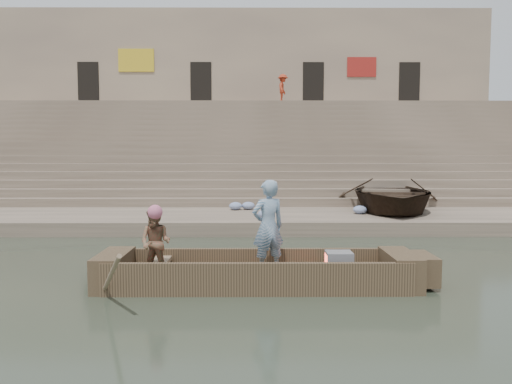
{
  "coord_description": "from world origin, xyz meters",
  "views": [
    {
      "loc": [
        1.25,
        -8.01,
        2.41
      ],
      "look_at": [
        1.32,
        4.35,
        1.4
      ],
      "focal_mm": 35.61,
      "sensor_mm": 36.0,
      "label": 1
    }
  ],
  "objects_px": {
    "main_rowboat": "(257,280)",
    "beached_rowboat": "(391,195)",
    "television": "(338,263)",
    "pedestrian": "(283,88)",
    "standing_man": "(268,227)",
    "rowing_man": "(156,243)"
  },
  "relations": [
    {
      "from": "rowing_man",
      "to": "television",
      "type": "xyz_separation_m",
      "value": [
        3.21,
        0.15,
        -0.39
      ]
    },
    {
      "from": "main_rowboat",
      "to": "standing_man",
      "type": "height_order",
      "value": "standing_man"
    },
    {
      "from": "television",
      "to": "pedestrian",
      "type": "height_order",
      "value": "pedestrian"
    },
    {
      "from": "beached_rowboat",
      "to": "pedestrian",
      "type": "xyz_separation_m",
      "value": [
        -2.87,
        12.93,
        5.06
      ]
    },
    {
      "from": "rowing_man",
      "to": "beached_rowboat",
      "type": "height_order",
      "value": "beached_rowboat"
    },
    {
      "from": "standing_man",
      "to": "rowing_man",
      "type": "bearing_deg",
      "value": -17.2
    },
    {
      "from": "rowing_man",
      "to": "television",
      "type": "height_order",
      "value": "rowing_man"
    },
    {
      "from": "rowing_man",
      "to": "standing_man",
      "type": "bearing_deg",
      "value": 23.1
    },
    {
      "from": "television",
      "to": "pedestrian",
      "type": "xyz_separation_m",
      "value": [
        0.21,
        20.85,
        5.59
      ]
    },
    {
      "from": "main_rowboat",
      "to": "beached_rowboat",
      "type": "relative_size",
      "value": 0.94
    },
    {
      "from": "rowing_man",
      "to": "pedestrian",
      "type": "height_order",
      "value": "pedestrian"
    },
    {
      "from": "main_rowboat",
      "to": "pedestrian",
      "type": "distance_m",
      "value": 21.73
    },
    {
      "from": "main_rowboat",
      "to": "rowing_man",
      "type": "bearing_deg",
      "value": -175.28
    },
    {
      "from": "standing_man",
      "to": "pedestrian",
      "type": "relative_size",
      "value": 1.03
    },
    {
      "from": "standing_man",
      "to": "television",
      "type": "height_order",
      "value": "standing_man"
    },
    {
      "from": "main_rowboat",
      "to": "rowing_man",
      "type": "relative_size",
      "value": 4.21
    },
    {
      "from": "pedestrian",
      "to": "beached_rowboat",
      "type": "bearing_deg",
      "value": -156.31
    },
    {
      "from": "main_rowboat",
      "to": "standing_man",
      "type": "relative_size",
      "value": 2.98
    },
    {
      "from": "television",
      "to": "beached_rowboat",
      "type": "xyz_separation_m",
      "value": [
        3.08,
        7.92,
        0.53
      ]
    },
    {
      "from": "rowing_man",
      "to": "main_rowboat",
      "type": "bearing_deg",
      "value": 20.86
    },
    {
      "from": "main_rowboat",
      "to": "beached_rowboat",
      "type": "bearing_deg",
      "value": 60.27
    },
    {
      "from": "standing_man",
      "to": "rowing_man",
      "type": "distance_m",
      "value": 1.99
    }
  ]
}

